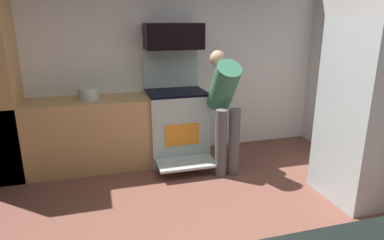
# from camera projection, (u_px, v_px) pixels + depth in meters

# --- Properties ---
(wall_back) EXTENTS (5.20, 0.12, 2.60)m
(wall_back) POSITION_uv_depth(u_px,v_px,m) (149.00, 62.00, 4.57)
(wall_back) COLOR silver
(wall_back) RESTS_ON ground
(lower_cabinet_run) EXTENTS (2.40, 0.60, 0.90)m
(lower_cabinet_run) POSITION_uv_depth(u_px,v_px,m) (85.00, 134.00, 4.24)
(lower_cabinet_run) COLOR tan
(lower_cabinet_run) RESTS_ON ground
(oven_range) EXTENTS (0.76, 1.03, 1.48)m
(oven_range) POSITION_uv_depth(u_px,v_px,m) (176.00, 123.00, 4.52)
(oven_range) COLOR #ADBFBB
(oven_range) RESTS_ON ground
(microwave) EXTENTS (0.74, 0.38, 0.33)m
(microwave) POSITION_uv_depth(u_px,v_px,m) (173.00, 36.00, 4.28)
(microwave) COLOR black
(microwave) RESTS_ON oven_range
(refrigerator) EXTENTS (0.89, 0.79, 1.87)m
(refrigerator) POSITION_uv_depth(u_px,v_px,m) (375.00, 112.00, 3.43)
(refrigerator) COLOR #AEBBBD
(refrigerator) RESTS_ON ground
(person_cook) EXTENTS (0.31, 0.63, 1.49)m
(person_cook) POSITION_uv_depth(u_px,v_px,m) (224.00, 103.00, 4.03)
(person_cook) COLOR #545454
(person_cook) RESTS_ON ground
(stock_pot) EXTENTS (0.26, 0.26, 0.15)m
(stock_pot) POSITION_uv_depth(u_px,v_px,m) (88.00, 94.00, 4.11)
(stock_pot) COLOR #B8C3BF
(stock_pot) RESTS_ON lower_cabinet_run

